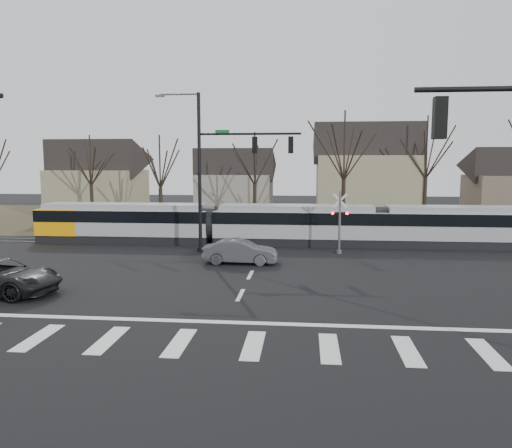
{
  "coord_description": "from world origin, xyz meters",
  "views": [
    {
      "loc": [
        2.79,
        -19.2,
        5.77
      ],
      "look_at": [
        0.0,
        9.0,
        2.3
      ],
      "focal_mm": 35.0,
      "sensor_mm": 36.0,
      "label": 1
    }
  ],
  "objects": [
    {
      "name": "crosswalk",
      "position": [
        0.0,
        -4.0,
        0.01
      ],
      "size": [
        27.0,
        2.6,
        0.01
      ],
      "color": "silver",
      "rests_on": "ground"
    },
    {
      "name": "grass_verge",
      "position": [
        0.0,
        32.0,
        0.01
      ],
      "size": [
        140.0,
        28.0,
        0.01
      ],
      "primitive_type": "cube",
      "color": "#38331E",
      "rests_on": "ground"
    },
    {
      "name": "tree_row",
      "position": [
        2.0,
        26.0,
        5.0
      ],
      "size": [
        59.2,
        7.2,
        10.0
      ],
      "color": "black",
      "rests_on": "ground"
    },
    {
      "name": "sedan",
      "position": [
        -0.9,
        8.9,
        0.7
      ],
      "size": [
        1.54,
        4.26,
        1.4
      ],
      "primitive_type": "imported",
      "rotation": [
        0.0,
        0.0,
        1.56
      ],
      "color": "#434449",
      "rests_on": "ground"
    },
    {
      "name": "rail_pair",
      "position": [
        0.0,
        15.8,
        0.03
      ],
      "size": [
        90.0,
        1.52,
        0.06
      ],
      "color": "#59595E",
      "rests_on": "ground"
    },
    {
      "name": "house_d",
      "position": [
        24.0,
        35.0,
        3.97
      ],
      "size": [
        8.64,
        7.56,
        7.65
      ],
      "color": "brown",
      "rests_on": "ground"
    },
    {
      "name": "house_b",
      "position": [
        -5.0,
        36.0,
        3.97
      ],
      "size": [
        8.64,
        7.56,
        7.65
      ],
      "color": "slate",
      "rests_on": "ground"
    },
    {
      "name": "lane_dashes",
      "position": [
        0.0,
        16.0,
        0.01
      ],
      "size": [
        0.18,
        30.0,
        0.01
      ],
      "color": "silver",
      "rests_on": "ground"
    },
    {
      "name": "signal_pole_far",
      "position": [
        -2.41,
        12.5,
        5.7
      ],
      "size": [
        9.28,
        0.44,
        10.2
      ],
      "color": "black",
      "rests_on": "ground"
    },
    {
      "name": "tram",
      "position": [
        2.01,
        16.0,
        1.54
      ],
      "size": [
        37.2,
        2.76,
        2.82
      ],
      "color": "gray",
      "rests_on": "ground"
    },
    {
      "name": "stop_line",
      "position": [
        0.0,
        -1.8,
        0.01
      ],
      "size": [
        28.0,
        0.35,
        0.01
      ],
      "primitive_type": "cube",
      "color": "silver",
      "rests_on": "ground"
    },
    {
      "name": "house_a",
      "position": [
        -20.0,
        34.0,
        4.46
      ],
      "size": [
        9.72,
        8.64,
        8.6
      ],
      "color": "gray",
      "rests_on": "ground"
    },
    {
      "name": "house_c",
      "position": [
        9.0,
        33.0,
        5.23
      ],
      "size": [
        10.8,
        8.64,
        10.1
      ],
      "color": "gray",
      "rests_on": "ground"
    },
    {
      "name": "ground",
      "position": [
        0.0,
        0.0,
        0.0
      ],
      "size": [
        140.0,
        140.0,
        0.0
      ],
      "primitive_type": "plane",
      "color": "black"
    },
    {
      "name": "rail_crossing_signal",
      "position": [
        5.0,
        12.79,
        1.89
      ],
      "size": [
        1.08,
        0.36,
        4.0
      ],
      "color": "#59595B",
      "rests_on": "ground"
    }
  ]
}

